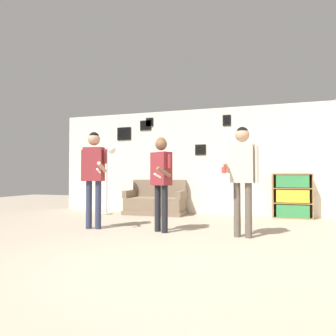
# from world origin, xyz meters

# --- Properties ---
(ground_plane) EXTENTS (20.00, 20.00, 0.00)m
(ground_plane) POSITION_xyz_m (0.00, 0.00, 0.00)
(ground_plane) COLOR gray
(wall_back) EXTENTS (8.25, 0.08, 2.70)m
(wall_back) POSITION_xyz_m (-0.01, 4.75, 1.36)
(wall_back) COLOR silver
(wall_back) RESTS_ON ground_plane
(couch) EXTENTS (1.51, 0.80, 0.87)m
(couch) POSITION_xyz_m (-1.26, 4.33, 0.29)
(couch) COLOR #7A6651
(couch) RESTS_ON ground_plane
(bookshelf) EXTENTS (0.86, 0.30, 1.02)m
(bookshelf) POSITION_xyz_m (1.98, 4.53, 0.51)
(bookshelf) COLOR olive
(bookshelf) RESTS_ON ground_plane
(floor_lamp) EXTENTS (0.48, 0.28, 1.73)m
(floor_lamp) POSITION_xyz_m (-2.45, 3.93, 1.33)
(floor_lamp) COLOR #ADA89E
(floor_lamp) RESTS_ON ground_plane
(person_player_foreground_left) EXTENTS (0.53, 0.46, 1.78)m
(person_player_foreground_left) POSITION_xyz_m (-1.66, 1.99, 1.11)
(person_player_foreground_left) COLOR #2D334C
(person_player_foreground_left) RESTS_ON ground_plane
(person_player_foreground_center) EXTENTS (0.44, 0.59, 1.65)m
(person_player_foreground_center) POSITION_xyz_m (-0.37, 2.04, 1.01)
(person_player_foreground_center) COLOR black
(person_player_foreground_center) RESTS_ON ground_plane
(person_watcher_holding_cup) EXTENTS (0.55, 0.41, 1.75)m
(person_watcher_holding_cup) POSITION_xyz_m (1.01, 2.00, 1.09)
(person_watcher_holding_cup) COLOR brown
(person_watcher_holding_cup) RESTS_ON ground_plane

